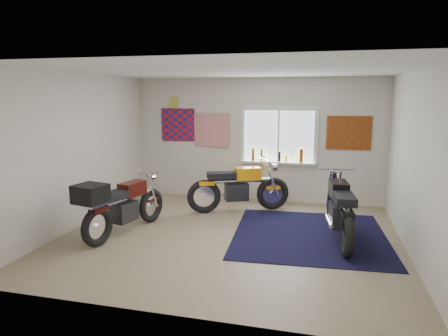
% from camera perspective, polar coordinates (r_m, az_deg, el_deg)
% --- Properties ---
extents(ground, '(5.50, 5.50, 0.00)m').
position_cam_1_polar(ground, '(6.75, 0.83, -9.77)').
color(ground, '#9E896B').
rests_on(ground, ground).
extents(room_shell, '(5.50, 5.50, 5.50)m').
position_cam_1_polar(room_shell, '(6.38, 0.86, 4.20)').
color(room_shell, white).
rests_on(room_shell, ground).
extents(navy_rug, '(2.67, 2.76, 0.01)m').
position_cam_1_polar(navy_rug, '(6.97, 12.11, -9.31)').
color(navy_rug, black).
rests_on(navy_rug, ground).
extents(window_assembly, '(1.66, 0.17, 1.26)m').
position_cam_1_polar(window_assembly, '(8.74, 7.80, 4.01)').
color(window_assembly, white).
rests_on(window_assembly, room_shell).
extents(oil_bottles, '(1.12, 0.09, 0.30)m').
position_cam_1_polar(oil_bottles, '(8.72, 7.87, 1.74)').
color(oil_bottles, brown).
rests_on(oil_bottles, window_assembly).
extents(flag_display, '(1.60, 0.10, 1.17)m').
position_cam_1_polar(flag_display, '(9.28, -7.15, 9.23)').
color(flag_display, red).
rests_on(flag_display, room_shell).
extents(triumph_poster, '(0.90, 0.03, 0.70)m').
position_cam_1_polar(triumph_poster, '(8.70, 17.40, 4.80)').
color(triumph_poster, '#A54C14').
rests_on(triumph_poster, room_shell).
extents(yellow_triumph, '(1.97, 1.01, 1.06)m').
position_cam_1_polar(yellow_triumph, '(8.06, 2.09, -2.97)').
color(yellow_triumph, black).
rests_on(yellow_triumph, ground).
extents(black_chrome_bike, '(0.65, 2.13, 1.09)m').
position_cam_1_polar(black_chrome_bike, '(6.76, 16.16, -5.90)').
color(black_chrome_bike, black).
rests_on(black_chrome_bike, navy_rug).
extents(maroon_tourer, '(0.84, 1.99, 1.02)m').
position_cam_1_polar(maroon_tourer, '(6.86, -14.72, -5.17)').
color(maroon_tourer, black).
rests_on(maroon_tourer, ground).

